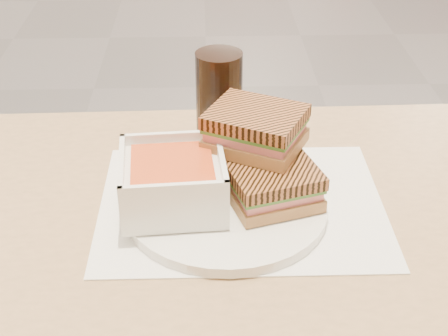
{
  "coord_description": "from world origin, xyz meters",
  "views": [
    {
      "loc": [
        -0.01,
        -2.7,
        1.26
      ],
      "look_at": [
        0.01,
        -2.0,
        0.82
      ],
      "focal_mm": 53.36,
      "sensor_mm": 36.0,
      "label": 1
    }
  ],
  "objects_px": {
    "plate": "(226,208)",
    "soup_bowl": "(173,183)",
    "panini_lower": "(273,185)",
    "cola_glass": "(219,100)",
    "main_table": "(143,309)"
  },
  "relations": [
    {
      "from": "soup_bowl",
      "to": "panini_lower",
      "type": "bearing_deg",
      "value": -0.05
    },
    {
      "from": "soup_bowl",
      "to": "cola_glass",
      "type": "distance_m",
      "value": 0.19
    },
    {
      "from": "main_table",
      "to": "soup_bowl",
      "type": "relative_size",
      "value": 8.73
    },
    {
      "from": "cola_glass",
      "to": "plate",
      "type": "bearing_deg",
      "value": -88.65
    },
    {
      "from": "plate",
      "to": "cola_glass",
      "type": "distance_m",
      "value": 0.19
    },
    {
      "from": "panini_lower",
      "to": "soup_bowl",
      "type": "bearing_deg",
      "value": 179.95
    },
    {
      "from": "soup_bowl",
      "to": "main_table",
      "type": "bearing_deg",
      "value": -129.07
    },
    {
      "from": "cola_glass",
      "to": "soup_bowl",
      "type": "bearing_deg",
      "value": -109.19
    },
    {
      "from": "main_table",
      "to": "panini_lower",
      "type": "relative_size",
      "value": 9.28
    },
    {
      "from": "plate",
      "to": "soup_bowl",
      "type": "distance_m",
      "value": 0.08
    },
    {
      "from": "main_table",
      "to": "cola_glass",
      "type": "relative_size",
      "value": 8.24
    },
    {
      "from": "soup_bowl",
      "to": "cola_glass",
      "type": "relative_size",
      "value": 0.94
    },
    {
      "from": "cola_glass",
      "to": "panini_lower",
      "type": "bearing_deg",
      "value": -70.65
    },
    {
      "from": "panini_lower",
      "to": "plate",
      "type": "bearing_deg",
      "value": -178.44
    },
    {
      "from": "plate",
      "to": "soup_bowl",
      "type": "bearing_deg",
      "value": 178.53
    }
  ]
}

